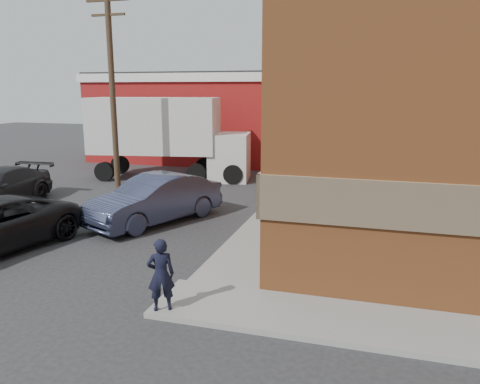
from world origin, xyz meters
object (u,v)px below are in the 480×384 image
Objects in this scene: warehouse at (223,116)px; box_truck at (170,133)px; utility_pole at (112,86)px; sedan at (155,199)px; man at (161,275)px.

warehouse reaches higher than box_truck.
utility_pole reaches higher than sedan.
utility_pole is (-1.50, -11.00, 1.93)m from warehouse.
utility_pole is 4.32m from box_truck.
utility_pole is at bearing -97.77° from warehouse.
utility_pole reaches higher than warehouse.
utility_pole is at bearing -84.46° from man.
box_truck reaches higher than man.
box_truck is (1.12, 3.45, -2.34)m from utility_pole.
man is (5.80, -21.55, -1.92)m from warehouse.
warehouse is 15.65m from sedan.
utility_pole is 1.03× the size of box_truck.
man is at bearing -55.32° from utility_pole.
warehouse is 3.23× the size of sedan.
sedan reaches higher than man.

